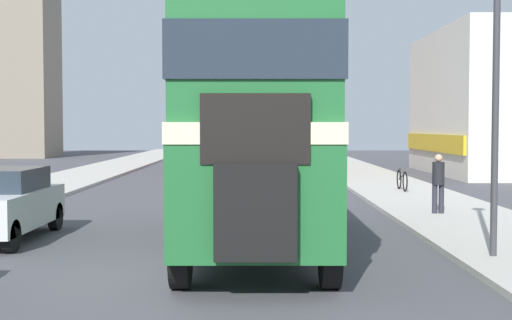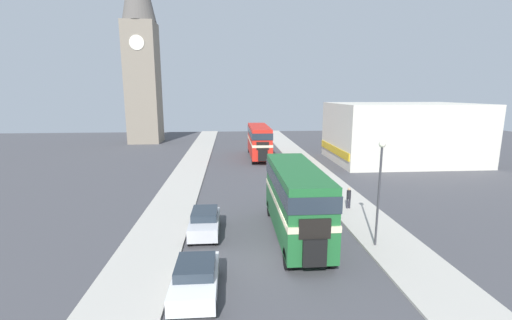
{
  "view_description": "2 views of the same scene",
  "coord_description": "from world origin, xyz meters",
  "px_view_note": "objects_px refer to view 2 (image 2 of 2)",
  "views": [
    {
      "loc": [
        1.51,
        -11.05,
        2.4
      ],
      "look_at": [
        1.5,
        3.15,
        1.73
      ],
      "focal_mm": 50.0,
      "sensor_mm": 36.0,
      "label": 1
    },
    {
      "loc": [
        -2.28,
        -15.83,
        8.46
      ],
      "look_at": [
        0.0,
        14.25,
        2.51
      ],
      "focal_mm": 24.0,
      "sensor_mm": 36.0,
      "label": 2
    }
  ],
  "objects_px": {
    "pedestrian_walking": "(349,197)",
    "bicycle_on_pavement": "(328,180)",
    "bus_distant": "(259,139)",
    "car_parked_near": "(196,278)",
    "car_parked_mid": "(205,222)",
    "church_tower": "(141,40)",
    "double_decker_bus": "(296,196)",
    "street_lamp": "(380,178)"
  },
  "relations": [
    {
      "from": "car_parked_near",
      "to": "church_tower",
      "type": "distance_m",
      "value": 51.04
    },
    {
      "from": "bus_distant",
      "to": "car_parked_near",
      "type": "bearing_deg",
      "value": -99.76
    },
    {
      "from": "street_lamp",
      "to": "church_tower",
      "type": "height_order",
      "value": "church_tower"
    },
    {
      "from": "double_decker_bus",
      "to": "street_lamp",
      "type": "height_order",
      "value": "street_lamp"
    },
    {
      "from": "bicycle_on_pavement",
      "to": "double_decker_bus",
      "type": "bearing_deg",
      "value": -115.09
    },
    {
      "from": "bus_distant",
      "to": "bicycle_on_pavement",
      "type": "relative_size",
      "value": 5.9
    },
    {
      "from": "car_parked_near",
      "to": "bicycle_on_pavement",
      "type": "relative_size",
      "value": 2.23
    },
    {
      "from": "bicycle_on_pavement",
      "to": "bus_distant",
      "type": "bearing_deg",
      "value": 110.29
    },
    {
      "from": "bus_distant",
      "to": "bicycle_on_pavement",
      "type": "bearing_deg",
      "value": -69.71
    },
    {
      "from": "bus_distant",
      "to": "bicycle_on_pavement",
      "type": "distance_m",
      "value": 15.25
    },
    {
      "from": "double_decker_bus",
      "to": "car_parked_mid",
      "type": "bearing_deg",
      "value": 171.92
    },
    {
      "from": "double_decker_bus",
      "to": "bus_distant",
      "type": "relative_size",
      "value": 0.91
    },
    {
      "from": "bicycle_on_pavement",
      "to": "church_tower",
      "type": "relative_size",
      "value": 0.05
    },
    {
      "from": "street_lamp",
      "to": "car_parked_mid",
      "type": "bearing_deg",
      "value": 165.46
    },
    {
      "from": "pedestrian_walking",
      "to": "bicycle_on_pavement",
      "type": "distance_m",
      "value": 6.76
    },
    {
      "from": "car_parked_near",
      "to": "pedestrian_walking",
      "type": "height_order",
      "value": "pedestrian_walking"
    },
    {
      "from": "double_decker_bus",
      "to": "car_parked_mid",
      "type": "distance_m",
      "value": 5.72
    },
    {
      "from": "pedestrian_walking",
      "to": "bicycle_on_pavement",
      "type": "relative_size",
      "value": 0.88
    },
    {
      "from": "church_tower",
      "to": "car_parked_mid",
      "type": "bearing_deg",
      "value": -72.34
    },
    {
      "from": "bus_distant",
      "to": "street_lamp",
      "type": "xyz_separation_m",
      "value": [
        4.21,
        -27.05,
        1.45
      ]
    },
    {
      "from": "bus_distant",
      "to": "car_parked_mid",
      "type": "height_order",
      "value": "bus_distant"
    },
    {
      "from": "bus_distant",
      "to": "pedestrian_walking",
      "type": "bearing_deg",
      "value": -77.05
    },
    {
      "from": "double_decker_bus",
      "to": "pedestrian_walking",
      "type": "distance_m",
      "value": 6.7
    },
    {
      "from": "bus_distant",
      "to": "car_parked_mid",
      "type": "distance_m",
      "value": 25.2
    },
    {
      "from": "church_tower",
      "to": "bicycle_on_pavement",
      "type": "bearing_deg",
      "value": -51.93
    },
    {
      "from": "car_parked_mid",
      "to": "car_parked_near",
      "type": "bearing_deg",
      "value": -89.44
    },
    {
      "from": "pedestrian_walking",
      "to": "double_decker_bus",
      "type": "bearing_deg",
      "value": -137.27
    },
    {
      "from": "street_lamp",
      "to": "church_tower",
      "type": "distance_m",
      "value": 50.04
    },
    {
      "from": "double_decker_bus",
      "to": "bicycle_on_pavement",
      "type": "relative_size",
      "value": 5.35
    },
    {
      "from": "car_parked_near",
      "to": "church_tower",
      "type": "relative_size",
      "value": 0.12
    },
    {
      "from": "double_decker_bus",
      "to": "pedestrian_walking",
      "type": "relative_size",
      "value": 6.07
    },
    {
      "from": "bicycle_on_pavement",
      "to": "street_lamp",
      "type": "xyz_separation_m",
      "value": [
        -1.03,
        -12.88,
        3.47
      ]
    },
    {
      "from": "pedestrian_walking",
      "to": "street_lamp",
      "type": "height_order",
      "value": "street_lamp"
    },
    {
      "from": "car_parked_mid",
      "to": "street_lamp",
      "type": "distance_m",
      "value": 10.4
    },
    {
      "from": "church_tower",
      "to": "double_decker_bus",
      "type": "bearing_deg",
      "value": -66.07
    },
    {
      "from": "bus_distant",
      "to": "double_decker_bus",
      "type": "bearing_deg",
      "value": -89.96
    },
    {
      "from": "double_decker_bus",
      "to": "church_tower",
      "type": "distance_m",
      "value": 47.2
    },
    {
      "from": "car_parked_mid",
      "to": "street_lamp",
      "type": "bearing_deg",
      "value": -14.54
    },
    {
      "from": "double_decker_bus",
      "to": "bus_distant",
      "type": "distance_m",
      "value": 25.33
    },
    {
      "from": "double_decker_bus",
      "to": "bicycle_on_pavement",
      "type": "xyz_separation_m",
      "value": [
        5.22,
        11.15,
        -2.05
      ]
    },
    {
      "from": "bus_distant",
      "to": "car_parked_mid",
      "type": "xyz_separation_m",
      "value": [
        -5.38,
        -24.56,
        -1.72
      ]
    },
    {
      "from": "car_parked_near",
      "to": "street_lamp",
      "type": "height_order",
      "value": "street_lamp"
    }
  ]
}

